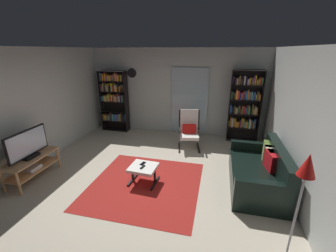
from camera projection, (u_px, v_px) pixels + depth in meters
ground_plane at (148, 180)px, 4.47m from camera, size 7.02×7.02×0.00m
wall_back at (176, 92)px, 6.69m from camera, size 5.60×0.06×2.60m
wall_left at (26, 111)px, 4.62m from camera, size 0.06×6.00×2.60m
wall_right at (306, 132)px, 3.45m from camera, size 0.06×6.00×2.60m
glass_door_panel at (189, 101)px, 6.62m from camera, size 1.10×0.01×2.00m
area_rug at (145, 184)px, 4.31m from camera, size 2.13×2.13×0.01m
tv_stand at (32, 165)px, 4.40m from camera, size 0.46×1.14×0.49m
television at (28, 145)px, 4.26m from camera, size 0.20×0.93×0.57m
bookshelf_near_tv at (114, 98)px, 6.93m from camera, size 0.87×0.30×1.93m
bookshelf_near_sofa at (244, 105)px, 6.09m from camera, size 0.85×0.30×2.04m
leather_sofa at (260, 172)px, 4.16m from camera, size 0.91×1.71×0.84m
lounge_armchair at (189, 128)px, 5.82m from camera, size 0.67×0.74×1.02m
ottoman at (143, 169)px, 4.28m from camera, size 0.55×0.51×0.37m
tv_remote at (143, 167)px, 4.22m from camera, size 0.07×0.15×0.02m
cell_phone at (143, 163)px, 4.36m from camera, size 0.10×0.15×0.01m
floor_lamp_by_sofa at (304, 182)px, 2.25m from camera, size 0.22×0.22×1.56m
wall_clock at (132, 73)px, 6.75m from camera, size 0.29×0.03×0.29m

